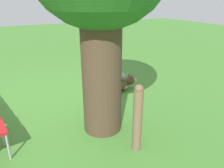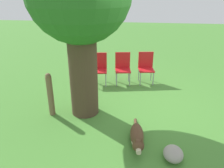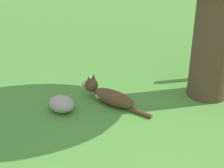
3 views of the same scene
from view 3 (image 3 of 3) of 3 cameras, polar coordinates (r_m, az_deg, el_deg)
ground_plane at (r=4.20m, az=15.61°, el=-7.87°), size 30.00×30.00×0.00m
dog at (r=4.58m, az=-0.64°, el=-2.11°), size 1.23×0.30×0.37m
fence_post at (r=5.59m, az=18.84°, el=5.88°), size 0.13×0.13×0.99m
garden_rock at (r=4.44m, az=-9.19°, el=-3.61°), size 0.40×0.33×0.22m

